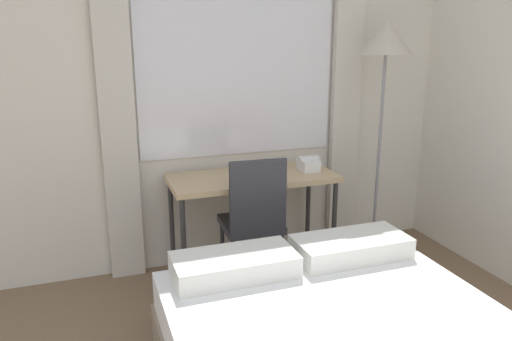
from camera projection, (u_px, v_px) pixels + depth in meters
wall_back_with_window at (208, 88)px, 3.65m from camera, size 4.89×0.13×2.70m
desk at (252, 184)px, 3.59m from camera, size 1.19×0.52×0.76m
desk_chair at (254, 216)px, 3.39m from camera, size 0.42×0.42×0.96m
standing_lamp at (385, 57)px, 3.64m from camera, size 0.39×0.39×1.83m
telephone at (309, 164)px, 3.68m from camera, size 0.15×0.15×0.11m
book at (264, 173)px, 3.57m from camera, size 0.29×0.20×0.02m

